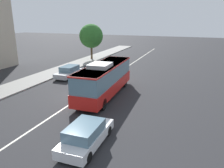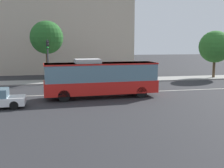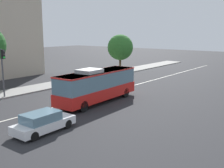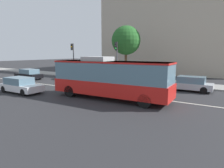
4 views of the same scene
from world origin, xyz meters
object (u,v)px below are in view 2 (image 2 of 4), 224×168
Objects in this scene: sedan_silver at (131,78)px; traffic_light_mid_block at (48,54)px; street_tree_kerbside_centre at (215,47)px; transit_bus at (101,77)px; street_tree_kerbside_left at (47,38)px.

traffic_light_mid_block is (-9.56, 1.74, 2.84)m from sedan_silver.
transit_bus is at bearing -149.89° from street_tree_kerbside_centre.
street_tree_kerbside_left is at bearing 175.87° from street_tree_kerbside_centre.
street_tree_kerbside_centre is at bearing 27.46° from transit_bus.
transit_bus is 13.18m from street_tree_kerbside_left.
transit_bus is 10.21m from traffic_light_mid_block.
street_tree_kerbside_left is 22.35m from street_tree_kerbside_centre.
transit_bus reaches higher than sedan_silver.
street_tree_kerbside_left reaches higher than transit_bus.
street_tree_kerbside_centre is (22.12, 1.21, 0.74)m from traffic_light_mid_block.
traffic_light_mid_block is at bearing -11.65° from sedan_silver.
traffic_light_mid_block is at bearing -176.87° from street_tree_kerbside_centre.
street_tree_kerbside_left is 1.17× the size of street_tree_kerbside_centre.
traffic_light_mid_block is at bearing 115.51° from transit_bus.
traffic_light_mid_block is 3.41m from street_tree_kerbside_left.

